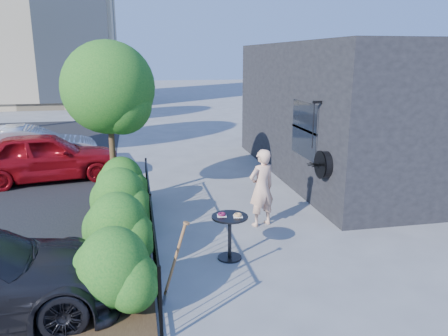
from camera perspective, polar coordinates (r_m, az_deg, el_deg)
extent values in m
plane|color=gray|center=(8.94, 0.44, -9.48)|extent=(120.00, 120.00, 0.00)
cube|color=black|center=(14.51, 18.51, 7.28)|extent=(6.00, 9.00, 4.00)
cube|color=black|center=(11.36, 10.45, 4.96)|extent=(0.04, 1.60, 1.40)
cube|color=black|center=(11.36, 10.47, 4.97)|extent=(0.05, 1.70, 0.06)
cylinder|color=black|center=(10.08, 12.96, 0.45)|extent=(0.18, 0.60, 0.60)
cylinder|color=black|center=(10.04, 12.44, 0.42)|extent=(0.03, 0.64, 0.64)
cube|color=black|center=(10.30, 12.14, 8.42)|extent=(0.25, 0.06, 0.06)
cylinder|color=black|center=(10.33, 11.57, 5.39)|extent=(0.02, 0.02, 1.05)
cylinder|color=black|center=(5.87, -8.30, -17.32)|extent=(0.05, 0.05, 1.10)
cylinder|color=black|center=(8.57, -9.49, -6.79)|extent=(0.05, 0.05, 1.10)
cylinder|color=black|center=(11.42, -10.07, -1.40)|extent=(0.05, 0.05, 1.10)
cube|color=black|center=(8.40, -9.63, -3.55)|extent=(0.03, 6.00, 0.03)
cube|color=black|center=(8.74, -9.36, -9.54)|extent=(0.03, 6.00, 0.03)
cylinder|color=black|center=(5.96, -8.35, -16.82)|extent=(0.02, 0.02, 1.04)
cylinder|color=black|center=(6.13, -8.47, -15.86)|extent=(0.02, 0.02, 1.04)
cylinder|color=black|center=(6.30, -8.57, -14.95)|extent=(0.02, 0.02, 1.04)
cylinder|color=black|center=(6.48, -8.67, -14.09)|extent=(0.02, 0.02, 1.04)
cylinder|color=black|center=(6.65, -8.77, -13.27)|extent=(0.02, 0.02, 1.04)
cylinder|color=black|center=(6.83, -8.85, -12.50)|extent=(0.02, 0.02, 1.04)
cylinder|color=black|center=(7.01, -8.94, -11.77)|extent=(0.02, 0.02, 1.04)
cylinder|color=black|center=(7.19, -9.01, -11.07)|extent=(0.02, 0.02, 1.04)
cylinder|color=black|center=(7.37, -9.09, -10.41)|extent=(0.02, 0.02, 1.04)
cylinder|color=black|center=(7.55, -9.16, -9.78)|extent=(0.02, 0.02, 1.04)
cylinder|color=black|center=(7.74, -9.23, -9.18)|extent=(0.02, 0.02, 1.04)
cylinder|color=black|center=(7.92, -9.29, -8.60)|extent=(0.02, 0.02, 1.04)
cylinder|color=black|center=(8.11, -9.35, -8.06)|extent=(0.02, 0.02, 1.04)
cylinder|color=black|center=(8.29, -9.41, -7.53)|extent=(0.02, 0.02, 1.04)
cylinder|color=black|center=(8.48, -9.46, -7.03)|extent=(0.02, 0.02, 1.04)
cylinder|color=black|center=(8.66, -9.51, -6.56)|extent=(0.02, 0.02, 1.04)
cylinder|color=black|center=(8.85, -9.56, -6.10)|extent=(0.02, 0.02, 1.04)
cylinder|color=black|center=(9.04, -9.61, -5.66)|extent=(0.02, 0.02, 1.04)
cylinder|color=black|center=(9.23, -9.66, -5.24)|extent=(0.02, 0.02, 1.04)
cylinder|color=black|center=(9.42, -9.70, -4.83)|extent=(0.02, 0.02, 1.04)
cylinder|color=black|center=(9.60, -9.74, -4.44)|extent=(0.02, 0.02, 1.04)
cylinder|color=black|center=(9.79, -9.78, -4.07)|extent=(0.02, 0.02, 1.04)
cylinder|color=black|center=(9.98, -9.82, -3.71)|extent=(0.02, 0.02, 1.04)
cylinder|color=black|center=(10.17, -9.86, -3.36)|extent=(0.02, 0.02, 1.04)
cylinder|color=black|center=(10.37, -9.90, -3.03)|extent=(0.02, 0.02, 1.04)
cylinder|color=black|center=(10.56, -9.93, -2.71)|extent=(0.02, 0.02, 1.04)
cylinder|color=black|center=(10.75, -9.96, -2.40)|extent=(0.02, 0.02, 1.04)
cylinder|color=black|center=(10.94, -10.00, -2.10)|extent=(0.02, 0.02, 1.04)
cylinder|color=black|center=(11.13, -10.03, -1.81)|extent=(0.02, 0.02, 1.04)
cylinder|color=black|center=(11.32, -10.06, -1.54)|extent=(0.02, 0.02, 1.04)
cube|color=#382616|center=(8.78, -13.99, -10.12)|extent=(1.30, 6.00, 0.08)
ellipsoid|color=#135619|center=(6.51, -14.18, -12.76)|extent=(1.10, 1.10, 1.24)
ellipsoid|color=#135619|center=(7.97, -13.71, -7.54)|extent=(1.10, 1.10, 1.24)
ellipsoid|color=#135619|center=(9.37, -13.41, -4.14)|extent=(1.10, 1.10, 1.24)
ellipsoid|color=#135619|center=(10.71, -13.21, -1.79)|extent=(1.10, 1.10, 1.24)
cylinder|color=#3F2B19|center=(11.08, -14.33, 1.35)|extent=(0.14, 0.14, 2.40)
sphere|color=#135619|center=(10.84, -14.87, 9.82)|extent=(2.20, 2.20, 2.20)
sphere|color=#135619|center=(10.66, -13.19, 8.07)|extent=(1.43, 1.43, 1.43)
cylinder|color=black|center=(7.90, 0.76, -6.40)|extent=(0.66, 0.66, 0.03)
cylinder|color=black|center=(8.05, 0.75, -9.11)|extent=(0.07, 0.07, 0.79)
cylinder|color=black|center=(8.22, 0.74, -11.60)|extent=(0.44, 0.44, 0.03)
cube|color=white|center=(7.90, -0.29, -6.24)|extent=(0.18, 0.18, 0.01)
cube|color=white|center=(7.88, 1.83, -6.32)|extent=(0.18, 0.18, 0.01)
torus|color=#450B22|center=(7.89, -0.29, -6.05)|extent=(0.15, 0.15, 0.05)
torus|color=#B1794B|center=(7.87, 1.83, -6.13)|extent=(0.15, 0.15, 0.05)
imported|color=#E7B295|center=(9.48, 4.93, -2.60)|extent=(0.72, 0.59, 1.71)
cylinder|color=brown|center=(6.66, -6.39, -11.73)|extent=(0.38, 0.05, 1.14)
cube|color=gray|center=(6.94, -7.70, -16.31)|extent=(0.09, 0.17, 0.24)
cylinder|color=brown|center=(6.45, -4.93, -7.17)|extent=(0.10, 0.09, 0.05)
imported|color=#9F0D15|center=(13.98, -22.32, 1.41)|extent=(4.53, 2.44, 1.46)
imported|color=#A8A8AD|center=(15.49, -24.11, 2.36)|extent=(4.53, 2.17, 1.43)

